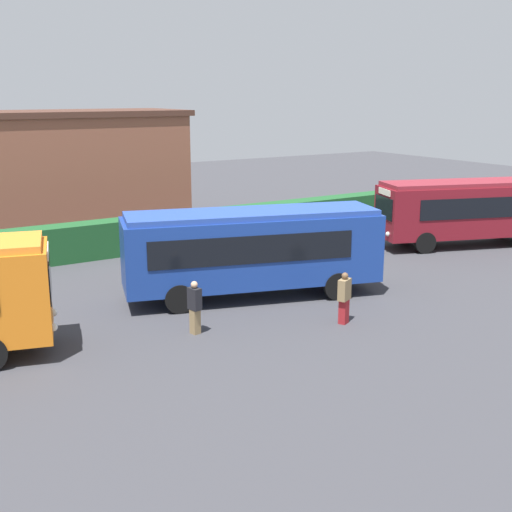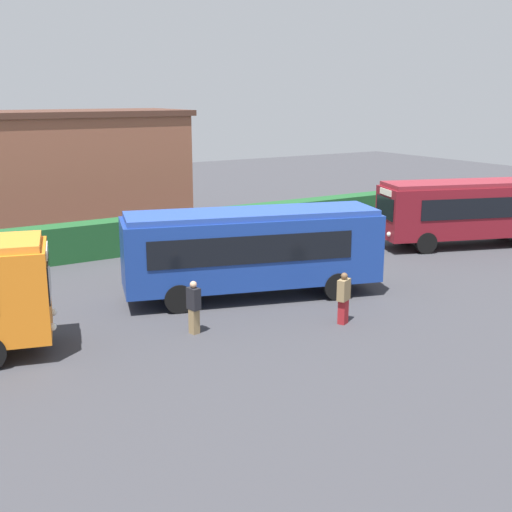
# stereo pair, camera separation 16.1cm
# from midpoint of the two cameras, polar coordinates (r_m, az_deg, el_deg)

# --- Properties ---
(ground_plane) EXTENTS (86.25, 86.25, 0.00)m
(ground_plane) POSITION_cam_midpoint_polar(r_m,az_deg,el_deg) (25.70, 3.40, -2.34)
(ground_plane) COLOR #38383D
(bus_blue) EXTENTS (9.46, 4.99, 3.17)m
(bus_blue) POSITION_cam_midpoint_polar(r_m,az_deg,el_deg) (23.48, -0.11, 0.72)
(bus_blue) COLOR navy
(bus_blue) RESTS_ON ground_plane
(bus_maroon) EXTENTS (8.87, 5.02, 3.14)m
(bus_maroon) POSITION_cam_midpoint_polar(r_m,az_deg,el_deg) (33.14, 18.10, 3.91)
(bus_maroon) COLOR maroon
(bus_maroon) RESTS_ON ground_plane
(person_left) EXTENTS (0.33, 0.46, 1.67)m
(person_left) POSITION_cam_midpoint_polar(r_m,az_deg,el_deg) (20.20, -5.19, -4.35)
(person_left) COLOR olive
(person_left) RESTS_ON ground_plane
(person_center) EXTENTS (0.50, 0.39, 1.68)m
(person_center) POSITION_cam_midpoint_polar(r_m,az_deg,el_deg) (26.25, -3.54, -0.00)
(person_center) COLOR #334C8C
(person_center) RESTS_ON ground_plane
(person_right) EXTENTS (0.56, 0.45, 1.69)m
(person_right) POSITION_cam_midpoint_polar(r_m,az_deg,el_deg) (21.16, 7.82, -3.56)
(person_right) COLOR maroon
(person_right) RESTS_ON ground_plane
(person_far) EXTENTS (0.55, 0.49, 1.69)m
(person_far) POSITION_cam_midpoint_polar(r_m,az_deg,el_deg) (26.93, -1.09, 0.38)
(person_far) COLOR #4C6B47
(person_far) RESTS_ON ground_plane
(hedge_row) EXTENTS (55.13, 1.21, 1.62)m
(hedge_row) POSITION_cam_midpoint_polar(r_m,az_deg,el_deg) (32.22, -4.87, 2.47)
(hedge_row) COLOR #1D5127
(hedge_row) RESTS_ON ground_plane
(depot_building) EXTENTS (13.55, 5.70, 6.31)m
(depot_building) POSITION_cam_midpoint_polar(r_m,az_deg,el_deg) (36.40, -16.65, 7.02)
(depot_building) COLOR brown
(depot_building) RESTS_ON ground_plane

